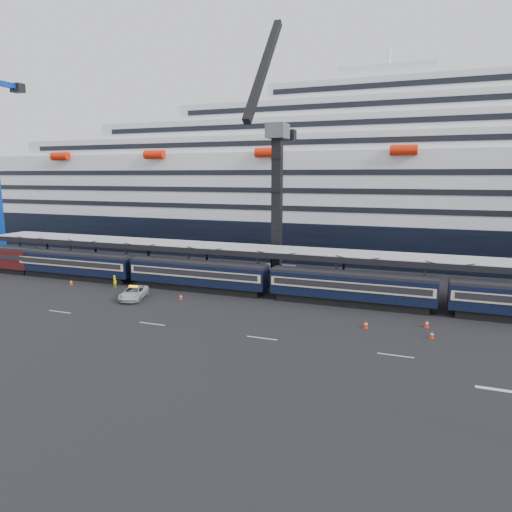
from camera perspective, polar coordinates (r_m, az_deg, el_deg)
The scene contains 12 objects.
ground at distance 44.91m, azimuth 19.95°, elevation -10.13°, with size 260.00×260.00×0.00m, color black.
train at distance 54.03m, azimuth 15.28°, elevation -4.04°, with size 133.05×3.00×4.05m.
canopy at distance 57.16m, azimuth 20.43°, elevation -0.43°, with size 130.00×6.25×5.53m.
cruise_ship at distance 88.35m, azimuth 20.09°, elevation 7.71°, with size 214.09×28.84×34.00m.
crane_dark_near at distance 64.06m, azimuth 2.53°, elevation 7.27°, with size 4.50×17.75×35.08m.
pickup_truck at distance 58.22m, azimuth -15.05°, elevation -4.48°, with size 2.54×5.51×1.53m, color #B2B6BA.
worker at distance 64.80m, azimuth -17.24°, elevation -3.05°, with size 0.61×0.40×1.67m, color #FAF40D.
traffic_cone_a at distance 68.37m, azimuth -22.12°, elevation -3.04°, with size 0.41×0.41×0.83m.
traffic_cone_b at distance 56.85m, azimuth -9.38°, elevation -5.02°, with size 0.38×0.38×0.76m.
traffic_cone_c at distance 47.16m, azimuth 13.58°, elevation -8.29°, with size 0.42×0.42×0.83m.
traffic_cone_d at distance 46.19m, azimuth 21.14°, elevation -9.13°, with size 0.40×0.40×0.79m.
traffic_cone_e at distance 49.17m, azimuth 20.58°, elevation -7.89°, with size 0.43×0.43×0.86m.
Camera 1 is at (-0.39, -42.31, 15.04)m, focal length 32.00 mm.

